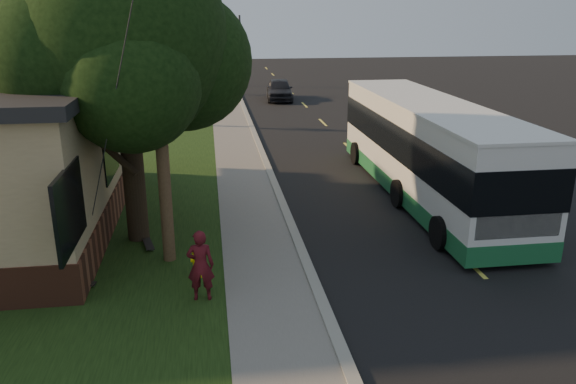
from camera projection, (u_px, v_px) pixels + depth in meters
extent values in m
plane|color=black|center=(308.00, 271.00, 13.37)|extent=(120.00, 120.00, 0.00)
cube|color=black|center=(361.00, 159.00, 23.31)|extent=(8.00, 80.00, 0.01)
cube|color=gray|center=(265.00, 161.00, 22.76)|extent=(0.25, 80.00, 0.12)
cube|color=slate|center=(241.00, 163.00, 22.63)|extent=(2.00, 80.00, 0.08)
cube|color=black|center=(152.00, 166.00, 22.17)|extent=(5.00, 80.00, 0.07)
cylinder|color=yellow|center=(198.00, 265.00, 12.92)|extent=(0.22, 0.22, 0.55)
sphere|color=yellow|center=(197.00, 251.00, 12.81)|extent=(0.24, 0.24, 0.24)
cylinder|color=yellow|center=(197.00, 260.00, 12.88)|extent=(0.30, 0.10, 0.10)
cylinder|color=yellow|center=(197.00, 260.00, 12.88)|extent=(0.10, 0.18, 0.10)
cylinder|color=yellow|center=(198.00, 275.00, 12.99)|extent=(0.32, 0.32, 0.04)
cylinder|color=#473321|center=(157.00, 74.00, 12.45)|extent=(0.30, 0.30, 9.00)
cylinder|color=#2D2D30|center=(110.00, 119.00, 11.53)|extent=(2.52, 3.21, 7.60)
cylinder|color=black|center=(133.00, 166.00, 14.52)|extent=(0.56, 0.56, 4.00)
sphere|color=black|center=(121.00, 39.00, 13.52)|extent=(5.20, 5.20, 5.20)
sphere|color=black|center=(183.00, 61.00, 14.46)|extent=(3.60, 3.60, 3.60)
sphere|color=black|center=(67.00, 53.00, 13.08)|extent=(3.80, 3.80, 3.80)
sphere|color=black|center=(131.00, 83.00, 12.62)|extent=(3.20, 3.20, 3.20)
sphere|color=black|center=(104.00, 20.00, 14.64)|extent=(3.40, 3.40, 3.40)
cylinder|color=black|center=(183.00, 94.00, 29.31)|extent=(0.24, 0.24, 3.30)
cylinder|color=black|center=(181.00, 62.00, 28.79)|extent=(1.38, 0.57, 2.01)
cylinder|color=black|center=(181.00, 62.00, 28.79)|extent=(0.74, 1.21, 1.58)
cylinder|color=black|center=(181.00, 62.00, 28.79)|extent=(0.65, 1.05, 1.95)
cylinder|color=black|center=(181.00, 62.00, 28.79)|extent=(1.28, 0.53, 1.33)
cylinder|color=black|center=(181.00, 62.00, 28.79)|extent=(0.75, 1.21, 1.70)
cylinder|color=black|center=(196.00, 72.00, 40.71)|extent=(0.24, 0.24, 3.03)
cylinder|color=black|center=(195.00, 51.00, 40.24)|extent=(1.38, 0.57, 2.01)
cylinder|color=black|center=(195.00, 51.00, 40.24)|extent=(0.74, 1.21, 1.58)
cylinder|color=black|center=(195.00, 51.00, 40.24)|extent=(0.65, 1.05, 1.95)
cylinder|color=black|center=(195.00, 51.00, 40.24)|extent=(1.28, 0.53, 1.33)
cylinder|color=black|center=(195.00, 51.00, 40.24)|extent=(0.75, 1.21, 1.70)
cylinder|color=#2D2D30|center=(240.00, 51.00, 44.58)|extent=(0.16, 0.16, 5.50)
imported|color=black|center=(240.00, 28.00, 44.03)|extent=(0.18, 0.22, 1.10)
cube|color=silver|center=(427.00, 144.00, 18.23)|extent=(2.41, 11.58, 2.60)
cube|color=#1C6336|center=(424.00, 183.00, 18.65)|extent=(2.43, 11.60, 0.53)
cube|color=black|center=(428.00, 138.00, 18.17)|extent=(2.45, 11.62, 1.06)
cube|color=black|center=(521.00, 207.00, 12.86)|extent=(2.11, 0.06, 1.54)
cube|color=yellow|center=(528.00, 151.00, 12.46)|extent=(1.54, 0.06, 0.34)
cube|color=#FFF2CC|center=(486.00, 253.00, 13.10)|extent=(0.24, 0.04, 0.14)
cube|color=#FFF2CC|center=(543.00, 249.00, 13.29)|extent=(0.24, 0.04, 0.14)
cube|color=silver|center=(430.00, 103.00, 17.82)|extent=(2.46, 11.63, 0.08)
cylinder|color=black|center=(440.00, 233.00, 14.49)|extent=(0.27, 0.89, 0.89)
cylinder|color=black|center=(527.00, 228.00, 14.82)|extent=(0.27, 0.89, 0.89)
cylinder|color=black|center=(399.00, 194.00, 17.58)|extent=(0.27, 0.89, 0.89)
cylinder|color=black|center=(471.00, 190.00, 17.90)|extent=(0.27, 0.89, 0.89)
cylinder|color=black|center=(356.00, 153.00, 22.48)|extent=(0.27, 0.89, 0.89)
cylinder|color=black|center=(414.00, 151.00, 22.81)|extent=(0.27, 0.89, 0.89)
imported|color=#4E0F17|center=(201.00, 265.00, 11.72)|extent=(0.60, 0.41, 1.57)
cube|color=black|center=(148.00, 244.00, 14.59)|extent=(0.40, 0.85, 0.02)
cylinder|color=silver|center=(150.00, 249.00, 14.35)|extent=(0.19, 0.09, 0.05)
cylinder|color=silver|center=(147.00, 241.00, 14.86)|extent=(0.19, 0.09, 0.05)
cube|color=black|center=(77.00, 284.00, 12.46)|extent=(0.82, 0.28, 0.02)
cylinder|color=silver|center=(90.00, 285.00, 12.48)|extent=(0.07, 0.19, 0.05)
cylinder|color=silver|center=(64.00, 286.00, 12.46)|extent=(0.07, 0.19, 0.05)
cube|color=black|center=(40.00, 206.00, 16.07)|extent=(1.40, 1.16, 1.10)
cube|color=black|center=(37.00, 186.00, 15.89)|extent=(1.45, 1.21, 0.07)
imported|color=black|center=(279.00, 89.00, 38.27)|extent=(2.07, 4.37, 1.44)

